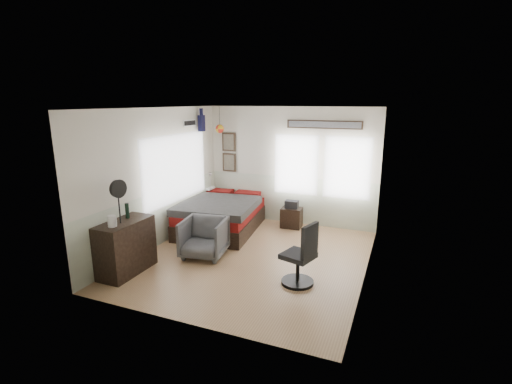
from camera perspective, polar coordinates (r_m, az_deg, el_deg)
ground_plane at (r=6.96m, az=-0.49°, el=-10.09°), size 4.00×4.50×0.01m
room_shell at (r=6.67m, az=-0.51°, el=3.43°), size 4.02×4.52×2.71m
wall_decor at (r=8.63m, az=-2.30°, el=9.06°), size 3.55×1.32×1.44m
bed at (r=8.32m, az=-5.34°, el=-3.54°), size 1.75×2.32×0.69m
dresser at (r=6.61m, az=-19.39°, el=-7.97°), size 0.48×1.00×0.90m
armchair at (r=6.96m, az=-8.00°, el=-6.98°), size 0.89×0.91×0.72m
nightstand at (r=8.51m, az=5.48°, el=-3.93°), size 0.47×0.39×0.46m
task_chair at (r=5.89m, az=6.96°, el=-10.33°), size 0.56×0.56×1.03m
kettle at (r=6.23m, az=-21.27°, el=-4.20°), size 0.16×0.13×0.18m
bottle at (r=6.58m, az=-19.21°, el=-2.74°), size 0.06×0.06×0.26m
stand_fan at (r=6.23m, az=-20.45°, el=0.37°), size 0.11×0.30×0.72m
black_bag at (r=8.42m, az=5.53°, el=-1.90°), size 0.30×0.20×0.17m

